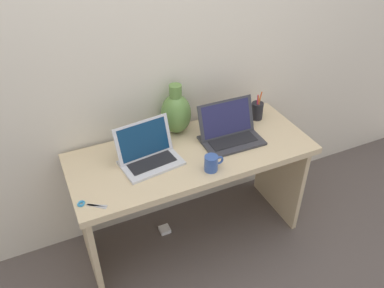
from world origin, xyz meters
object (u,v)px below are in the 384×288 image
(coffee_mug, at_px, (212,163))
(scissors, at_px, (87,204))
(green_vase, at_px, (176,113))
(laptop_right, at_px, (229,130))
(laptop_left, at_px, (148,152))
(power_brick, at_px, (165,230))
(pen_cup, at_px, (257,110))

(coffee_mug, xyz_separation_m, scissors, (-0.67, 0.01, -0.04))
(green_vase, height_order, scissors, green_vase)
(laptop_right, xyz_separation_m, coffee_mug, (-0.23, -0.22, -0.01))
(laptop_left, xyz_separation_m, scissors, (-0.39, -0.20, -0.06))
(laptop_left, relative_size, coffee_mug, 3.12)
(laptop_right, bearing_deg, coffee_mug, -136.17)
(green_vase, relative_size, coffee_mug, 2.83)
(coffee_mug, bearing_deg, power_brick, 121.18)
(laptop_right, relative_size, pen_cup, 1.87)
(laptop_right, height_order, green_vase, green_vase)
(laptop_right, height_order, power_brick, laptop_right)
(laptop_right, distance_m, green_vase, 0.33)
(pen_cup, bearing_deg, laptop_left, -170.82)
(power_brick, bearing_deg, green_vase, 37.80)
(laptop_right, bearing_deg, laptop_left, -179.99)
(pen_cup, height_order, power_brick, pen_cup)
(laptop_right, bearing_deg, green_vase, 140.92)
(power_brick, bearing_deg, scissors, -149.28)
(laptop_left, relative_size, pen_cup, 1.83)
(laptop_right, relative_size, green_vase, 1.13)
(laptop_left, relative_size, laptop_right, 0.98)
(coffee_mug, bearing_deg, laptop_left, 142.32)
(green_vase, xyz_separation_m, pen_cup, (0.53, -0.08, -0.07))
(laptop_right, distance_m, coffee_mug, 0.31)
(green_vase, distance_m, coffee_mug, 0.43)
(laptop_left, distance_m, scissors, 0.44)
(green_vase, height_order, coffee_mug, green_vase)
(green_vase, bearing_deg, coffee_mug, -86.55)
(green_vase, height_order, pen_cup, green_vase)
(laptop_left, xyz_separation_m, green_vase, (0.26, 0.21, 0.07))
(laptop_left, relative_size, power_brick, 4.94)
(coffee_mug, bearing_deg, pen_cup, 34.50)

